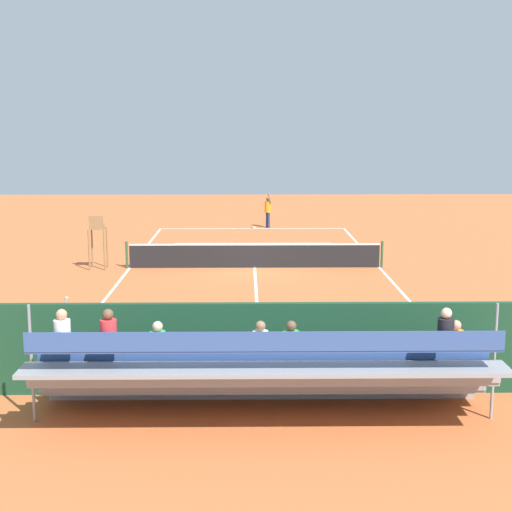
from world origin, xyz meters
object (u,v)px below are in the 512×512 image
object	(u,v)px
tennis_ball_far	(233,229)
line_judge	(63,339)
bleacher_stand	(265,370)
equipment_bag	(274,375)
tennis_racket	(254,227)
tennis_net	(255,255)
tennis_player	(268,209)
courtside_bench	(358,357)
tennis_ball_near	(236,232)
umpire_chair	(97,236)

from	to	relation	value
tennis_ball_far	line_judge	bearing A→B (deg)	81.82
bleacher_stand	equipment_bag	world-z (taller)	bleacher_stand
tennis_racket	line_judge	xyz separation A→B (m)	(4.53, 24.69, 1.00)
tennis_net	equipment_bag	xyz separation A→B (m)	(-0.28, 13.40, -0.32)
bleacher_stand	tennis_player	distance (m)	26.75
tennis_net	tennis_ball_far	xyz separation A→B (m)	(1.02, -10.54, -0.47)
courtside_bench	tennis_ball_far	world-z (taller)	courtside_bench
tennis_net	tennis_player	bearing A→B (deg)	-94.32
bleacher_stand	courtside_bench	xyz separation A→B (m)	(-2.15, -2.10, -0.42)
tennis_ball_near	line_judge	bearing A→B (deg)	80.98
tennis_player	tennis_ball_near	xyz separation A→B (m)	(1.71, 2.00, -0.98)
tennis_net	equipment_bag	distance (m)	13.41
tennis_ball_far	tennis_ball_near	bearing A→B (deg)	98.21
courtside_bench	tennis_ball_far	xyz separation A→B (m)	(3.21, -23.81, -0.53)
tennis_player	tennis_racket	xyz separation A→B (m)	(0.77, -0.04, -1.00)
courtside_bench	tennis_ball_near	xyz separation A→B (m)	(3.04, -22.64, -0.53)
line_judge	bleacher_stand	bearing A→B (deg)	154.96
umpire_chair	tennis_racket	distance (m)	13.27
bleacher_stand	tennis_ball_far	size ratio (longest dim) A/B	137.27
tennis_net	line_judge	world-z (taller)	line_judge
tennis_net	bleacher_stand	distance (m)	15.37
courtside_bench	line_judge	bearing A→B (deg)	0.02
line_judge	tennis_net	bearing A→B (deg)	-108.52
bleacher_stand	umpire_chair	bearing A→B (deg)	-67.66
tennis_ball_far	tennis_net	bearing A→B (deg)	95.54
umpire_chair	tennis_player	world-z (taller)	umpire_chair
tennis_racket	line_judge	distance (m)	25.12
umpire_chair	tennis_racket	size ratio (longest dim) A/B	3.71
tennis_net	tennis_ball_far	size ratio (longest dim) A/B	156.06
courtside_bench	line_judge	xyz separation A→B (m)	(6.63, 0.00, 0.46)
courtside_bench	tennis_racket	bearing A→B (deg)	-85.14
tennis_net	tennis_racket	size ratio (longest dim) A/B	17.87
tennis_net	umpire_chair	world-z (taller)	umpire_chair
bleacher_stand	tennis_ball_near	xyz separation A→B (m)	(0.89, -24.74, -0.94)
equipment_bag	tennis_ball_far	size ratio (longest dim) A/B	13.64
tennis_player	umpire_chair	bearing A→B (deg)	58.61
courtside_bench	tennis_ball_near	size ratio (longest dim) A/B	27.27
tennis_player	tennis_ball_far	world-z (taller)	tennis_player
tennis_net	tennis_ball_near	size ratio (longest dim) A/B	156.06
tennis_racket	equipment_bag	bearing A→B (deg)	90.45
umpire_chair	line_judge	distance (m)	13.19
courtside_bench	tennis_racket	size ratio (longest dim) A/B	3.12
courtside_bench	line_judge	world-z (taller)	line_judge
equipment_bag	tennis_racket	world-z (taller)	equipment_bag
tennis_racket	tennis_ball_far	xyz separation A→B (m)	(1.11, 0.87, 0.02)
tennis_net	courtside_bench	size ratio (longest dim) A/B	5.72
equipment_bag	tennis_ball_near	xyz separation A→B (m)	(1.13, -22.77, -0.15)
bleacher_stand	courtside_bench	world-z (taller)	bleacher_stand
tennis_net	umpire_chair	xyz separation A→B (m)	(6.20, 0.20, 0.81)
tennis_ball_near	tennis_player	bearing A→B (deg)	-130.58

